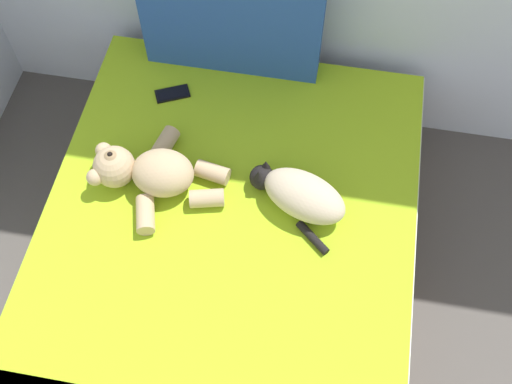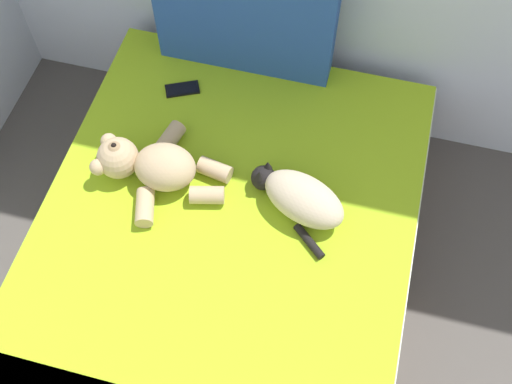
% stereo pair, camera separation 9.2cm
% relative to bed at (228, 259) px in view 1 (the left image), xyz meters
% --- Properties ---
extents(bed, '(1.50, 1.91, 0.48)m').
position_rel_bed_xyz_m(bed, '(0.00, 0.00, 0.00)').
color(bed, '#9E7A56').
rests_on(bed, ground_plane).
extents(patterned_cushion, '(0.77, 0.14, 0.54)m').
position_rel_bed_xyz_m(patterned_cushion, '(-0.14, 0.86, 0.51)').
color(patterned_cushion, '#264C99').
rests_on(patterned_cushion, bed).
extents(cat, '(0.42, 0.36, 0.15)m').
position_rel_bed_xyz_m(cat, '(0.26, 0.18, 0.32)').
color(cat, '#C6B293').
rests_on(cat, bed).
extents(teddy_bear, '(0.55, 0.49, 0.18)m').
position_rel_bed_xyz_m(teddy_bear, '(-0.33, 0.17, 0.32)').
color(teddy_bear, tan).
rests_on(teddy_bear, bed).
extents(cell_phone, '(0.16, 0.13, 0.01)m').
position_rel_bed_xyz_m(cell_phone, '(-0.36, 0.63, 0.25)').
color(cell_phone, black).
rests_on(cell_phone, bed).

